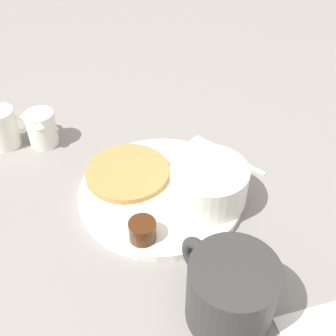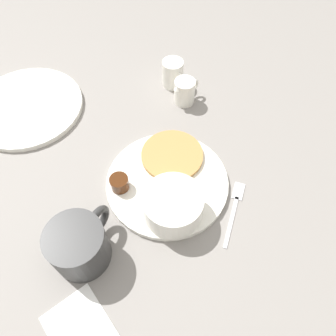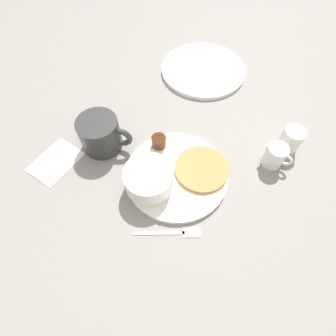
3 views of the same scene
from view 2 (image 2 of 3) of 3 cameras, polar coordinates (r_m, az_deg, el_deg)
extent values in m
plane|color=gray|center=(0.64, -0.13, -2.82)|extent=(4.00, 4.00, 0.00)
cylinder|color=white|center=(0.64, -0.13, -2.54)|extent=(0.24, 0.24, 0.01)
cylinder|color=#B78447|center=(0.66, 0.73, 2.25)|extent=(0.13, 0.13, 0.01)
cylinder|color=white|center=(0.58, 0.83, -6.57)|extent=(0.11, 0.11, 0.05)
cylinder|color=white|center=(0.56, 0.86, -5.49)|extent=(0.09, 0.09, 0.01)
cylinder|color=#47230F|center=(0.62, -8.45, -2.61)|extent=(0.04, 0.04, 0.03)
cylinder|color=white|center=(0.58, -0.26, -9.03)|extent=(0.04, 0.04, 0.03)
sphere|color=white|center=(0.56, -0.26, -8.23)|extent=(0.02, 0.02, 0.02)
cylinder|color=#333333|center=(0.56, -15.32, -13.02)|extent=(0.10, 0.10, 0.08)
torus|color=#333333|center=(0.57, -12.17, -8.95)|extent=(0.04, 0.06, 0.06)
cylinder|color=white|center=(0.76, 2.89, 13.14)|extent=(0.05, 0.05, 0.06)
torus|color=white|center=(0.77, 4.34, 14.08)|extent=(0.01, 0.03, 0.03)
cone|color=white|center=(0.74, 1.69, 13.84)|extent=(0.02, 0.02, 0.01)
cylinder|color=white|center=(0.80, 0.82, 16.14)|extent=(0.05, 0.05, 0.07)
torus|color=white|center=(0.78, 1.92, 15.25)|extent=(0.04, 0.01, 0.04)
cone|color=white|center=(0.80, -0.08, 18.51)|extent=(0.02, 0.02, 0.01)
cube|color=silver|center=(0.61, 10.96, -9.08)|extent=(0.07, 0.09, 0.00)
cube|color=silver|center=(0.65, 12.18, -3.91)|extent=(0.04, 0.04, 0.00)
cube|color=white|center=(0.57, -14.85, -25.89)|extent=(0.12, 0.10, 0.00)
cylinder|color=white|center=(0.83, -23.40, 9.77)|extent=(0.25, 0.25, 0.01)
camera|label=1|loc=(0.44, -65.17, 8.55)|focal=45.00mm
camera|label=3|loc=(0.35, 63.98, 28.01)|focal=28.00mm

